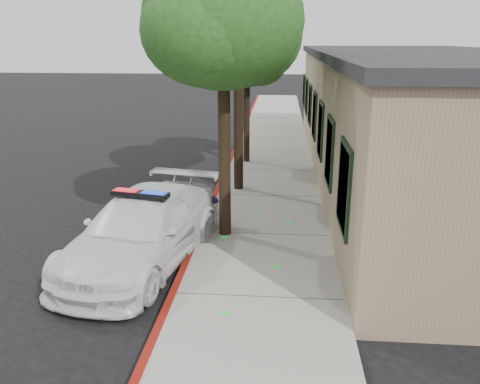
% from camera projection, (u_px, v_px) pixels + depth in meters
% --- Properties ---
extents(ground, '(120.00, 120.00, 0.00)m').
position_uv_depth(ground, '(170.00, 300.00, 9.07)').
color(ground, black).
rests_on(ground, ground).
extents(sidewalk, '(3.20, 60.00, 0.15)m').
position_uv_depth(sidewalk, '(263.00, 237.00, 11.78)').
color(sidewalk, gray).
rests_on(sidewalk, ground).
extents(red_curb, '(0.14, 60.00, 0.16)m').
position_uv_depth(red_curb, '(199.00, 234.00, 11.90)').
color(red_curb, maroon).
rests_on(red_curb, ground).
extents(clapboard_building, '(7.30, 20.89, 4.24)m').
position_uv_depth(clapboard_building, '(422.00, 116.00, 16.47)').
color(clapboard_building, '#836955').
rests_on(clapboard_building, ground).
extents(police_car, '(3.03, 5.40, 1.60)m').
position_uv_depth(police_car, '(143.00, 230.00, 10.40)').
color(police_car, white).
rests_on(police_car, ground).
extents(fire_hydrant, '(0.42, 0.37, 0.74)m').
position_uv_depth(fire_hydrant, '(214.00, 210.00, 12.23)').
color(fire_hydrant, silver).
rests_on(fire_hydrant, sidewalk).
extents(street_tree_near, '(3.42, 3.53, 6.27)m').
position_uv_depth(street_tree_near, '(224.00, 27.00, 10.38)').
color(street_tree_near, black).
rests_on(street_tree_near, sidewalk).
extents(street_tree_mid, '(3.40, 3.55, 6.50)m').
position_uv_depth(street_tree_mid, '(238.00, 22.00, 13.91)').
color(street_tree_mid, black).
rests_on(street_tree_mid, sidewalk).
extents(street_tree_far, '(2.79, 2.69, 5.05)m').
position_uv_depth(street_tree_far, '(248.00, 58.00, 17.55)').
color(street_tree_far, black).
rests_on(street_tree_far, sidewalk).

